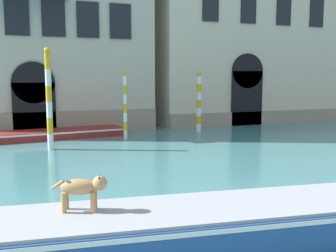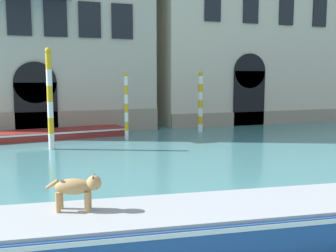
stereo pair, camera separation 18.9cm
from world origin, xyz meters
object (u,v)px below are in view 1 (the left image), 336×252
object	(u,v)px
boat_foreground	(197,226)
mooring_pole_1	(125,106)
mooring_pole_0	(199,101)
dog_on_deck	(83,187)
mooring_pole_2	(49,99)
boat_moored_near_palazzo	(58,133)

from	to	relation	value
boat_foreground	mooring_pole_1	xyz separation A→B (m)	(1.69, 12.31, 1.24)
mooring_pole_0	dog_on_deck	bearing A→B (deg)	-121.76
mooring_pole_1	mooring_pole_2	xyz separation A→B (m)	(-3.60, -1.48, 0.50)
boat_foreground	boat_moored_near_palazzo	distance (m)	14.07
boat_moored_near_palazzo	mooring_pole_2	distance (m)	3.75
boat_foreground	mooring_pole_1	world-z (taller)	mooring_pole_1
mooring_pole_0	mooring_pole_1	distance (m)	4.61
boat_foreground	boat_moored_near_palazzo	xyz separation A→B (m)	(-1.37, 14.00, -0.19)
mooring_pole_0	boat_foreground	bearing A→B (deg)	-114.41
boat_moored_near_palazzo	mooring_pole_0	size ratio (longest dim) A/B	1.99
mooring_pole_1	mooring_pole_2	bearing A→B (deg)	-157.56
boat_foreground	dog_on_deck	xyz separation A→B (m)	(-1.94, 0.47, 0.77)
mooring_pole_0	mooring_pole_1	size ratio (longest dim) A/B	1.03
boat_moored_near_palazzo	mooring_pole_0	world-z (taller)	mooring_pole_0
boat_moored_near_palazzo	mooring_pole_1	size ratio (longest dim) A/B	2.05
boat_foreground	dog_on_deck	size ratio (longest dim) A/B	9.44
dog_on_deck	mooring_pole_0	size ratio (longest dim) A/B	0.28
dog_on_deck	mooring_pole_1	distance (m)	12.40
boat_moored_near_palazzo	mooring_pole_1	distance (m)	3.77
mooring_pole_1	dog_on_deck	bearing A→B (deg)	-107.03
mooring_pole_1	mooring_pole_2	size ratio (longest dim) A/B	0.77
boat_foreground	boat_moored_near_palazzo	bearing A→B (deg)	102.10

